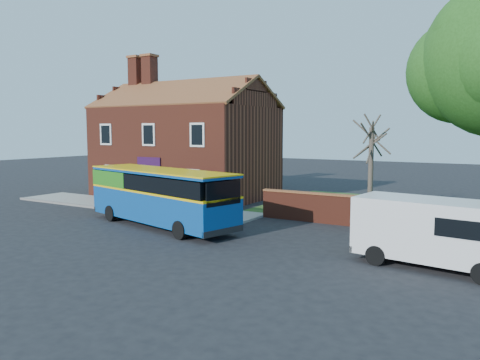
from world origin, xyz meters
The scene contains 7 objects.
ground centered at (0.00, 0.00, 0.00)m, with size 120.00×120.00×0.00m, color black.
pavement centered at (-7.00, 5.75, 0.06)m, with size 18.00×3.50×0.12m, color gray.
kerb centered at (-7.00, 4.00, 0.07)m, with size 18.00×0.15×0.14m, color slate.
shop_building centered at (-7.02, 11.50, 3.41)m, with size 12.30×8.13×10.50m.
bus centered at (-1.59, 2.04, 1.65)m, with size 9.82×4.65×2.90m.
van_near centered at (11.88, 1.42, 1.36)m, with size 5.74×2.86×2.42m.
bare_tree centered at (6.95, 10.64, 2.83)m, with size 2.07×2.46×5.51m.
Camera 1 is at (14.32, -16.07, 4.84)m, focal length 35.00 mm.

